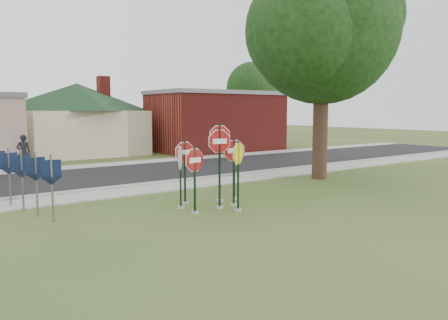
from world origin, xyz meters
TOP-DOWN VIEW (x-y plane):
  - ground at (0.00, 0.00)m, footprint 120.00×120.00m
  - sidewalk_near at (0.00, 5.50)m, footprint 60.00×1.60m
  - road at (0.00, 10.00)m, footprint 60.00×7.00m
  - sidewalk_far at (0.00, 14.30)m, footprint 60.00×1.60m
  - curb at (0.00, 6.50)m, footprint 60.00×0.20m
  - stop_sign_center at (-0.06, 1.08)m, footprint 1.03×0.27m
  - stop_sign_yellow at (0.21, 0.43)m, footprint 0.88×0.47m
  - stop_sign_left at (-1.10, 0.95)m, footprint 1.00×0.24m
  - stop_sign_right at (0.57, 1.14)m, footprint 0.97×0.27m
  - stop_sign_back_right at (0.58, 1.96)m, footprint 0.92×0.46m
  - stop_sign_back_left at (-0.63, 2.34)m, footprint 0.99×0.24m
  - stop_sign_far_right at (1.25, 1.99)m, footprint 0.80×0.67m
  - stop_sign_far_left at (-1.11, 1.81)m, footprint 0.42×1.04m
  - route_sign_row at (-5.40, 4.50)m, footprint 1.43×4.63m
  - building_house at (2.00, 22.00)m, footprint 11.60×11.60m
  - building_brick at (12.00, 18.50)m, footprint 10.20×6.20m
  - oak_tree at (7.50, 3.50)m, footprint 10.52×9.92m
  - bg_tree_right at (22.00, 26.00)m, footprint 5.60×5.60m
  - pedestrian at (-3.36, 14.39)m, footprint 0.72×0.50m

SIDE VIEW (x-z plane):
  - ground at x=0.00m, z-range 0.00..0.00m
  - road at x=0.00m, z-range 0.00..0.04m
  - sidewalk_near at x=0.00m, z-range 0.00..0.06m
  - sidewalk_far at x=0.00m, z-range 0.00..0.06m
  - curb at x=0.00m, z-range 0.00..0.14m
  - pedestrian at x=-3.36m, z-range 0.06..1.96m
  - route_sign_row at x=-5.40m, z-range 0.22..2.22m
  - stop_sign_left at x=-1.10m, z-range 0.22..2.42m
  - stop_sign_far_left at x=-1.11m, z-range 0.24..2.50m
  - stop_sign_back_left at x=-0.63m, z-range 0.24..2.54m
  - stop_sign_far_right at x=1.25m, z-range 0.24..2.55m
  - stop_sign_yellow at x=0.21m, z-range 0.24..2.60m
  - stop_sign_right at x=0.57m, z-range 0.26..2.65m
  - stop_sign_center at x=-0.06m, z-range 0.35..3.11m
  - stop_sign_back_right at x=0.58m, z-range 0.36..3.22m
  - building_brick at x=12.00m, z-range 0.03..4.78m
  - building_house at x=2.00m, z-range 0.55..6.75m
  - bg_tree_right at x=22.00m, z-range 1.38..9.78m
  - oak_tree at x=7.50m, z-range 1.74..12.17m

